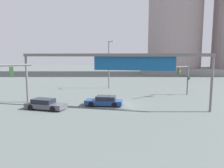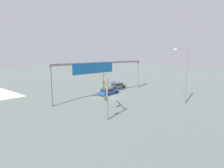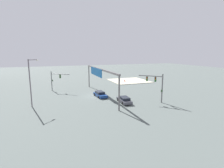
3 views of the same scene
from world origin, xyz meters
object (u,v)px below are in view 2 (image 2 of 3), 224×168
at_px(sedan_car_approaching, 108,92).
at_px(sedan_car_waiting_far, 117,86).
at_px(streetlamp_curved_arm, 185,72).
at_px(traffic_signal_near_corner, 105,91).
at_px(traffic_signal_opposite_side, 103,70).

height_order(sedan_car_approaching, sedan_car_waiting_far, same).
bearing_deg(sedan_car_waiting_far, streetlamp_curved_arm, 81.74).
relative_size(traffic_signal_near_corner, sedan_car_approaching, 1.08).
bearing_deg(sedan_car_approaching, traffic_signal_opposite_side, 44.10).
height_order(traffic_signal_near_corner, sedan_car_waiting_far, traffic_signal_near_corner).
bearing_deg(sedan_car_waiting_far, sedan_car_approaching, 30.70).
bearing_deg(streetlamp_curved_arm, traffic_signal_near_corner, 28.78).
bearing_deg(traffic_signal_opposite_side, streetlamp_curved_arm, 33.15).
height_order(streetlamp_curved_arm, sedan_car_approaching, streetlamp_curved_arm).
bearing_deg(traffic_signal_near_corner, sedan_car_waiting_far, -17.07).
xyz_separation_m(sedan_car_approaching, sedan_car_waiting_far, (-6.21, -3.16, -0.00)).
xyz_separation_m(traffic_signal_near_corner, streetlamp_curved_arm, (-12.74, 4.76, 1.69)).
bearing_deg(sedan_car_approaching, streetlamp_curved_arm, -84.25).
relative_size(streetlamp_curved_arm, sedan_car_waiting_far, 1.85).
bearing_deg(traffic_signal_near_corner, sedan_car_approaching, -12.09).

